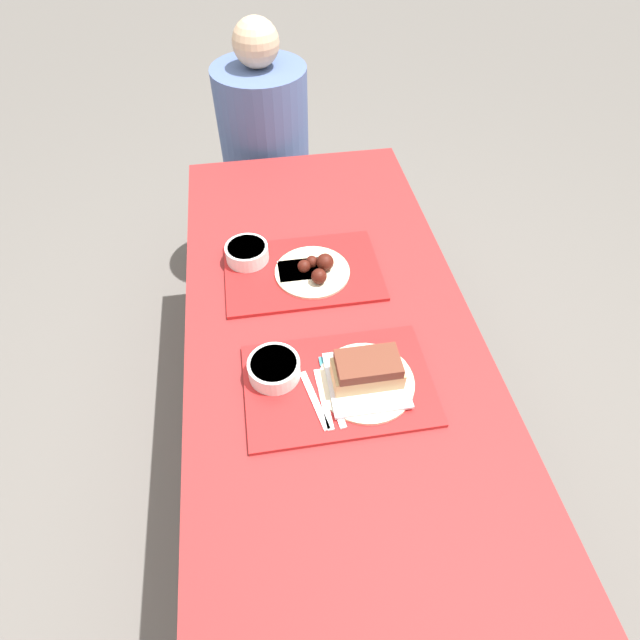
% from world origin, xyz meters
% --- Properties ---
extents(ground_plane, '(12.00, 12.00, 0.00)m').
position_xyz_m(ground_plane, '(0.00, 0.00, 0.00)').
color(ground_plane, '#605B56').
extents(picnic_table, '(0.78, 1.67, 0.72)m').
position_xyz_m(picnic_table, '(0.00, 0.00, 0.63)').
color(picnic_table, maroon).
rests_on(picnic_table, ground_plane).
extents(picnic_bench_far, '(0.75, 0.28, 0.45)m').
position_xyz_m(picnic_bench_far, '(0.00, 1.06, 0.37)').
color(picnic_bench_far, maroon).
rests_on(picnic_bench_far, ground_plane).
extents(tray_near, '(0.46, 0.30, 0.01)m').
position_xyz_m(tray_near, '(-0.02, -0.23, 0.73)').
color(tray_near, red).
rests_on(tray_near, picnic_table).
extents(tray_far, '(0.46, 0.30, 0.01)m').
position_xyz_m(tray_far, '(-0.05, 0.18, 0.73)').
color(tray_far, red).
rests_on(tray_far, picnic_table).
extents(bowl_coleslaw_near, '(0.13, 0.13, 0.05)m').
position_xyz_m(bowl_coleslaw_near, '(-0.17, -0.18, 0.76)').
color(bowl_coleslaw_near, white).
rests_on(bowl_coleslaw_near, tray_near).
extents(brisket_sandwich_plate, '(0.24, 0.24, 0.09)m').
position_xyz_m(brisket_sandwich_plate, '(0.05, -0.24, 0.77)').
color(brisket_sandwich_plate, beige).
rests_on(brisket_sandwich_plate, tray_near).
extents(plastic_fork_near, '(0.02, 0.17, 0.00)m').
position_xyz_m(plastic_fork_near, '(-0.06, -0.27, 0.73)').
color(plastic_fork_near, white).
rests_on(plastic_fork_near, tray_near).
extents(plastic_knife_near, '(0.04, 0.17, 0.00)m').
position_xyz_m(plastic_knife_near, '(-0.04, -0.27, 0.73)').
color(plastic_knife_near, white).
rests_on(plastic_knife_near, tray_near).
extents(plastic_spoon_near, '(0.05, 0.17, 0.00)m').
position_xyz_m(plastic_spoon_near, '(-0.08, -0.27, 0.73)').
color(plastic_spoon_near, white).
rests_on(plastic_spoon_near, tray_near).
extents(condiment_packet, '(0.04, 0.03, 0.01)m').
position_xyz_m(condiment_packet, '(-0.03, -0.16, 0.74)').
color(condiment_packet, teal).
rests_on(condiment_packet, tray_near).
extents(bowl_coleslaw_far, '(0.13, 0.13, 0.05)m').
position_xyz_m(bowl_coleslaw_far, '(-0.21, 0.26, 0.76)').
color(bowl_coleslaw_far, white).
rests_on(bowl_coleslaw_far, tray_far).
extents(wings_plate_far, '(0.22, 0.22, 0.06)m').
position_xyz_m(wings_plate_far, '(-0.01, 0.17, 0.75)').
color(wings_plate_far, beige).
rests_on(wings_plate_far, tray_far).
extents(napkin_far, '(0.13, 0.09, 0.01)m').
position_xyz_m(napkin_far, '(-0.05, 0.18, 0.74)').
color(napkin_far, white).
rests_on(napkin_far, tray_far).
extents(person_seated_across, '(0.37, 0.37, 0.69)m').
position_xyz_m(person_seated_across, '(-0.09, 1.06, 0.73)').
color(person_seated_across, '#4C6093').
rests_on(person_seated_across, picnic_bench_far).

